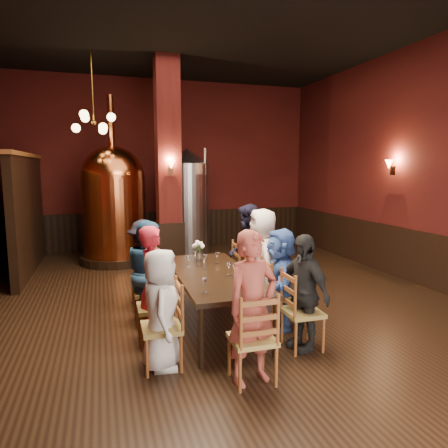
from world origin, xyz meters
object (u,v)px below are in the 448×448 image
object	(u,v)px
steel_vessel	(187,202)
copper_kettle	(114,203)
dining_table	(214,277)
person_1	(154,285)
person_2	(149,272)
rose_vase	(199,247)
person_0	(161,309)

from	to	relation	value
steel_vessel	copper_kettle	bearing A→B (deg)	-167.94
dining_table	person_1	size ratio (longest dim) A/B	1.63
person_2	person_1	bearing A→B (deg)	159.65
steel_vessel	rose_vase	distance (m)	4.03
person_0	copper_kettle	xyz separation A→B (m)	(-0.29, 5.29, 0.72)
person_0	rose_vase	size ratio (longest dim) A/B	4.07
dining_table	person_1	bearing A→B (deg)	-158.78
steel_vessel	rose_vase	size ratio (longest dim) A/B	8.15
rose_vase	dining_table	bearing A→B (deg)	-87.87
steel_vessel	dining_table	bearing A→B (deg)	-97.77
person_1	person_2	world-z (taller)	person_1
steel_vessel	person_1	bearing A→B (deg)	-106.64
copper_kettle	steel_vessel	xyz separation A→B (m)	(1.79, 0.38, -0.05)
person_0	person_2	distance (m)	1.33
person_1	copper_kettle	distance (m)	4.67
dining_table	person_0	size ratio (longest dim) A/B	1.83
rose_vase	steel_vessel	bearing A→B (deg)	80.44
steel_vessel	rose_vase	world-z (taller)	steel_vessel
dining_table	person_0	distance (m)	1.31
person_1	person_2	distance (m)	0.66
person_2	rose_vase	size ratio (longest dim) A/B	4.52
copper_kettle	steel_vessel	size ratio (longest dim) A/B	1.42
dining_table	person_2	xyz separation A→B (m)	(-0.84, 0.35, 0.05)
person_1	copper_kettle	size ratio (longest dim) A/B	0.39
person_2	person_0	bearing A→B (deg)	159.65
person_0	rose_vase	distance (m)	1.93
person_1	person_2	bearing A→B (deg)	4.66
person_0	rose_vase	world-z (taller)	person_0
person_1	rose_vase	distance (m)	1.35
person_0	steel_vessel	distance (m)	5.91
dining_table	steel_vessel	distance (m)	4.77
person_1	person_2	size ratio (longest dim) A/B	1.01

